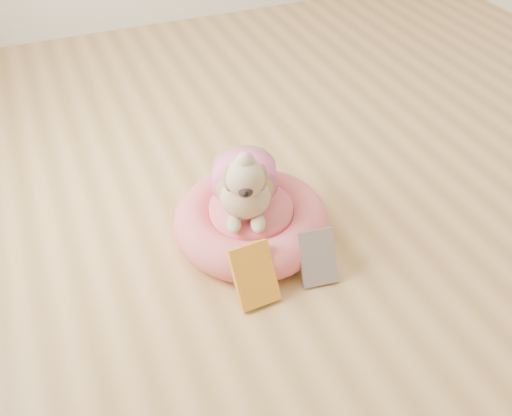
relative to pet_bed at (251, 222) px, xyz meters
name	(u,v)px	position (x,y,z in m)	size (l,w,h in m)	color
floor	(381,202)	(0.59, -0.01, -0.07)	(4.50, 4.50, 0.00)	#B1894A
pet_bed	(251,222)	(0.00, 0.00, 0.00)	(0.60, 0.60, 0.16)	#E35958
dog	(245,169)	(-0.01, 0.02, 0.24)	(0.30, 0.43, 0.32)	brown
book_yellow	(254,275)	(-0.10, -0.29, 0.02)	(0.14, 0.03, 0.22)	yellow
book_white	(318,257)	(0.14, -0.29, 0.02)	(0.13, 0.02, 0.20)	white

